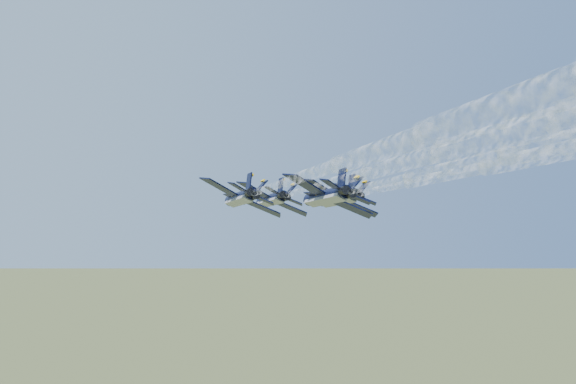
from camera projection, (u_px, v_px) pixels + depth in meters
name	position (u px, v px, depth m)	size (l,w,h in m)	color
jet_lead	(271.00, 199.00, 119.98)	(13.50, 19.21, 6.54)	black
jet_left	(240.00, 198.00, 104.86)	(13.50, 19.21, 6.54)	black
jet_right	(337.00, 198.00, 109.14)	(13.50, 19.21, 6.54)	black
jet_slot	(325.00, 196.00, 93.95)	(13.50, 19.21, 6.54)	black
smoke_trail_lead	(475.00, 187.00, 56.30)	(14.87, 85.90, 3.89)	white
smoke_trail_left	(471.00, 179.00, 41.18)	(14.87, 85.90, 3.89)	white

